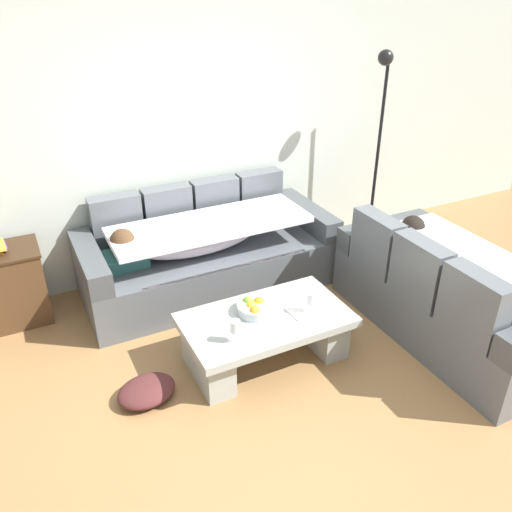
{
  "coord_description": "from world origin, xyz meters",
  "views": [
    {
      "loc": [
        -1.47,
        -2.23,
        2.54
      ],
      "look_at": [
        0.16,
        1.04,
        0.55
      ],
      "focal_mm": 36.56,
      "sensor_mm": 36.0,
      "label": 1
    }
  ],
  "objects_px": {
    "couch_along_wall": "(205,255)",
    "coffee_table": "(266,332)",
    "couch_near_window": "(449,295)",
    "wine_glass_near_right": "(311,299)",
    "floor_lamp": "(378,140)",
    "crumpled_garment": "(146,391)",
    "fruit_bowl": "(256,307)",
    "open_magazine": "(306,308)",
    "wine_glass_near_left": "(235,327)"
  },
  "relations": [
    {
      "from": "couch_along_wall",
      "to": "floor_lamp",
      "type": "bearing_deg",
      "value": 2.03
    },
    {
      "from": "coffee_table",
      "to": "wine_glass_near_left",
      "type": "height_order",
      "value": "wine_glass_near_left"
    },
    {
      "from": "open_magazine",
      "to": "crumpled_garment",
      "type": "distance_m",
      "value": 1.26
    },
    {
      "from": "wine_glass_near_left",
      "to": "wine_glass_near_right",
      "type": "relative_size",
      "value": 1.0
    },
    {
      "from": "coffee_table",
      "to": "fruit_bowl",
      "type": "distance_m",
      "value": 0.21
    },
    {
      "from": "couch_along_wall",
      "to": "open_magazine",
      "type": "xyz_separation_m",
      "value": [
        0.32,
        -1.19,
        0.05
      ]
    },
    {
      "from": "wine_glass_near_left",
      "to": "crumpled_garment",
      "type": "bearing_deg",
      "value": 165.31
    },
    {
      "from": "couch_near_window",
      "to": "fruit_bowl",
      "type": "relative_size",
      "value": 6.62
    },
    {
      "from": "coffee_table",
      "to": "open_magazine",
      "type": "xyz_separation_m",
      "value": [
        0.31,
        -0.04,
        0.15
      ]
    },
    {
      "from": "open_magazine",
      "to": "floor_lamp",
      "type": "xyz_separation_m",
      "value": [
        1.55,
        1.26,
        0.73
      ]
    },
    {
      "from": "wine_glass_near_left",
      "to": "couch_near_window",
      "type": "bearing_deg",
      "value": -5.15
    },
    {
      "from": "wine_glass_near_right",
      "to": "floor_lamp",
      "type": "xyz_separation_m",
      "value": [
        1.54,
        1.31,
        0.62
      ]
    },
    {
      "from": "fruit_bowl",
      "to": "coffee_table",
      "type": "bearing_deg",
      "value": -62.43
    },
    {
      "from": "couch_along_wall",
      "to": "open_magazine",
      "type": "relative_size",
      "value": 7.89
    },
    {
      "from": "fruit_bowl",
      "to": "crumpled_garment",
      "type": "relative_size",
      "value": 0.7
    },
    {
      "from": "open_magazine",
      "to": "couch_near_window",
      "type": "bearing_deg",
      "value": -17.48
    },
    {
      "from": "fruit_bowl",
      "to": "couch_along_wall",
      "type": "bearing_deg",
      "value": 88.63
    },
    {
      "from": "floor_lamp",
      "to": "couch_along_wall",
      "type": "bearing_deg",
      "value": -177.97
    },
    {
      "from": "couch_near_window",
      "to": "wine_glass_near_right",
      "type": "bearing_deg",
      "value": 78.8
    },
    {
      "from": "coffee_table",
      "to": "crumpled_garment",
      "type": "xyz_separation_m",
      "value": [
        -0.91,
        -0.01,
        -0.18
      ]
    },
    {
      "from": "couch_near_window",
      "to": "wine_glass_near_left",
      "type": "bearing_deg",
      "value": 84.85
    },
    {
      "from": "couch_near_window",
      "to": "fruit_bowl",
      "type": "bearing_deg",
      "value": 74.79
    },
    {
      "from": "crumpled_garment",
      "to": "floor_lamp",
      "type": "bearing_deg",
      "value": 23.81
    },
    {
      "from": "coffee_table",
      "to": "floor_lamp",
      "type": "relative_size",
      "value": 0.62
    },
    {
      "from": "floor_lamp",
      "to": "crumpled_garment",
      "type": "bearing_deg",
      "value": -156.19
    },
    {
      "from": "couch_near_window",
      "to": "coffee_table",
      "type": "bearing_deg",
      "value": 77.46
    },
    {
      "from": "fruit_bowl",
      "to": "wine_glass_near_right",
      "type": "bearing_deg",
      "value": -26.96
    },
    {
      "from": "wine_glass_near_right",
      "to": "crumpled_garment",
      "type": "relative_size",
      "value": 0.42
    },
    {
      "from": "couch_along_wall",
      "to": "coffee_table",
      "type": "bearing_deg",
      "value": -89.11
    },
    {
      "from": "couch_near_window",
      "to": "floor_lamp",
      "type": "xyz_separation_m",
      "value": [
        0.41,
        1.53,
        0.78
      ]
    },
    {
      "from": "couch_near_window",
      "to": "fruit_bowl",
      "type": "xyz_separation_m",
      "value": [
        -1.48,
        0.4,
        0.09
      ]
    },
    {
      "from": "couch_along_wall",
      "to": "open_magazine",
      "type": "height_order",
      "value": "couch_along_wall"
    },
    {
      "from": "fruit_bowl",
      "to": "open_magazine",
      "type": "bearing_deg",
      "value": -20.08
    },
    {
      "from": "couch_along_wall",
      "to": "coffee_table",
      "type": "xyz_separation_m",
      "value": [
        0.02,
        -1.15,
        -0.09
      ]
    },
    {
      "from": "wine_glass_near_left",
      "to": "open_magazine",
      "type": "distance_m",
      "value": 0.64
    },
    {
      "from": "couch_along_wall",
      "to": "fruit_bowl",
      "type": "distance_m",
      "value": 1.07
    },
    {
      "from": "floor_lamp",
      "to": "couch_near_window",
      "type": "bearing_deg",
      "value": -105.05
    },
    {
      "from": "couch_near_window",
      "to": "wine_glass_near_left",
      "type": "xyz_separation_m",
      "value": [
        -1.75,
        0.16,
        0.16
      ]
    },
    {
      "from": "floor_lamp",
      "to": "crumpled_garment",
      "type": "distance_m",
      "value": 3.2
    },
    {
      "from": "fruit_bowl",
      "to": "wine_glass_near_right",
      "type": "relative_size",
      "value": 1.69
    },
    {
      "from": "couch_near_window",
      "to": "wine_glass_near_right",
      "type": "relative_size",
      "value": 11.16
    },
    {
      "from": "crumpled_garment",
      "to": "open_magazine",
      "type": "bearing_deg",
      "value": -1.83
    },
    {
      "from": "fruit_bowl",
      "to": "open_magazine",
      "type": "distance_m",
      "value": 0.37
    },
    {
      "from": "wine_glass_near_left",
      "to": "wine_glass_near_right",
      "type": "distance_m",
      "value": 0.63
    },
    {
      "from": "fruit_bowl",
      "to": "floor_lamp",
      "type": "xyz_separation_m",
      "value": [
        1.89,
        1.13,
        0.69
      ]
    },
    {
      "from": "wine_glass_near_left",
      "to": "fruit_bowl",
      "type": "bearing_deg",
      "value": 41.96
    },
    {
      "from": "coffee_table",
      "to": "wine_glass_near_right",
      "type": "relative_size",
      "value": 7.23
    },
    {
      "from": "wine_glass_near_right",
      "to": "crumpled_garment",
      "type": "distance_m",
      "value": 1.3
    },
    {
      "from": "open_magazine",
      "to": "crumpled_garment",
      "type": "xyz_separation_m",
      "value": [
        -1.22,
        0.04,
        -0.33
      ]
    },
    {
      "from": "floor_lamp",
      "to": "fruit_bowl",
      "type": "bearing_deg",
      "value": -149.18
    }
  ]
}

